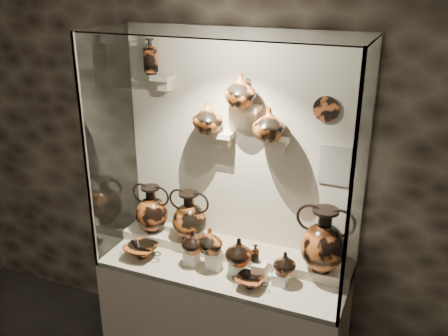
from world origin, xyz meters
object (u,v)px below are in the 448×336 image
Objects in this scene: amphora_right at (324,240)px; jug_b at (210,241)px; jug_e at (285,263)px; ovoid_vase_c at (269,124)px; ovoid_vase_a at (208,117)px; jug_c at (239,251)px; kylix_right at (250,281)px; lekythos_small at (255,252)px; ovoid_vase_b at (240,90)px; jug_a at (193,242)px; lekythos_tall at (151,54)px; amphora_mid at (189,216)px; amphora_left at (152,209)px; kylix_left at (142,250)px.

amphora_right is 2.50× the size of jug_b.
amphora_right is at bearing 33.76° from jug_e.
amphora_right is 2.08× the size of ovoid_vase_c.
jug_e is at bearing -23.91° from ovoid_vase_a.
jug_e is at bearing -56.99° from ovoid_vase_c.
jug_c is 0.80× the size of kylix_right.
lekythos_small is 1.05m from ovoid_vase_b.
ovoid_vase_a reaches higher than jug_c.
jug_a is 0.60× the size of lekythos_tall.
amphora_right reaches higher than amphora_mid.
amphora_mid is at bearing 174.30° from ovoid_vase_c.
jug_c is at bearing -176.10° from jug_e.
lekythos_small is 0.68× the size of ovoid_vase_b.
amphora_mid is at bearing 146.92° from lekythos_small.
ovoid_vase_b is (0.68, 0.04, 0.94)m from amphora_left.
lekythos_small is 0.84m from ovoid_vase_c.
lekythos_small is (0.11, 0.02, 0.01)m from jug_c.
ovoid_vase_c is (0.09, 0.25, 0.81)m from jug_c.
jug_c is 0.91m from ovoid_vase_a.
kylix_left is (-0.38, -0.06, -0.12)m from jug_a.
jug_a is at bearing 167.11° from amphora_right.
ovoid_vase_b reaches higher than jug_a.
ovoid_vase_c is at bearing 86.17° from jug_c.
amphora_mid is 2.31× the size of jug_a.
ovoid_vase_a is at bearing 27.99° from kylix_left.
ovoid_vase_c reaches higher than jug_b.
jug_b reaches higher than lekythos_small.
ovoid_vase_b reaches higher than jug_b.
kylix_right is (-0.40, -0.27, -0.25)m from amphora_right.
amphora_left is at bearing 174.80° from amphora_mid.
lekythos_tall is 1.28× the size of ovoid_vase_a.
amphora_right is 1.68m from lekythos_tall.
amphora_mid is 0.80m from jug_e.
ovoid_vase_c reaches higher than lekythos_small.
jug_c is 0.31m from jug_e.
jug_c is at bearing -120.93° from ovoid_vase_c.
ovoid_vase_a is (0.45, 0.04, 0.74)m from amphora_left.
jug_b is 0.38m from kylix_right.
jug_b is 1.18× the size of jug_e.
lekythos_tall is (-1.08, 0.27, 1.22)m from jug_e.
ovoid_vase_b is 0.28m from ovoid_vase_c.
jug_a is 1.30m from lekythos_tall.
jug_b is at bearing 168.86° from lekythos_small.
amphora_right is (0.98, -0.03, 0.04)m from amphora_mid.
jug_c is at bearing -3.23° from lekythos_tall.
lekythos_tall is (-1.28, 0.12, 1.08)m from amphora_right.
jug_e is 0.20m from lekythos_small.
amphora_left is at bearing 172.30° from ovoid_vase_c.
lekythos_small is at bearing -36.19° from ovoid_vase_b.
amphora_left is at bearing 152.78° from lekythos_small.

